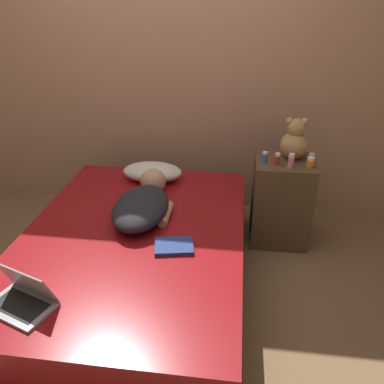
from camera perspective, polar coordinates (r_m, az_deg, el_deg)
ground_plane at (r=2.67m, az=-8.24°, el=-14.16°), size 12.00×12.00×0.00m
wall_back at (r=3.23m, az=-4.00°, el=19.48°), size 8.00×0.06×2.60m
bed at (r=2.52m, az=-8.59°, el=-10.36°), size 1.40×1.93×0.45m
nightstand at (r=3.00m, az=13.33°, el=-1.36°), size 0.43×0.40×0.68m
pillow at (r=2.99m, az=-6.05°, el=3.06°), size 0.47×0.28×0.14m
person_lying at (r=2.52m, az=-7.37°, el=-1.64°), size 0.37×0.74×0.19m
laptop at (r=2.02m, az=-24.36°, el=-14.40°), size 0.36×0.29×0.20m
teddy_bear at (r=2.87m, az=15.36°, el=7.51°), size 0.20×0.20×0.31m
bottle_orange at (r=2.78m, az=17.61°, el=4.32°), size 0.05×0.05×0.07m
bottle_amber at (r=2.89m, az=17.68°, el=5.01°), size 0.05×0.05×0.06m
bottle_pink at (r=2.73m, az=14.86°, el=4.60°), size 0.04×0.04×0.10m
bottle_blue at (r=2.79m, az=11.02°, el=5.27°), size 0.04×0.04×0.08m
bottle_red at (r=2.76m, az=12.85°, el=4.92°), size 0.04×0.04×0.09m
book at (r=2.22m, az=-2.75°, el=-8.23°), size 0.25×0.20×0.02m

